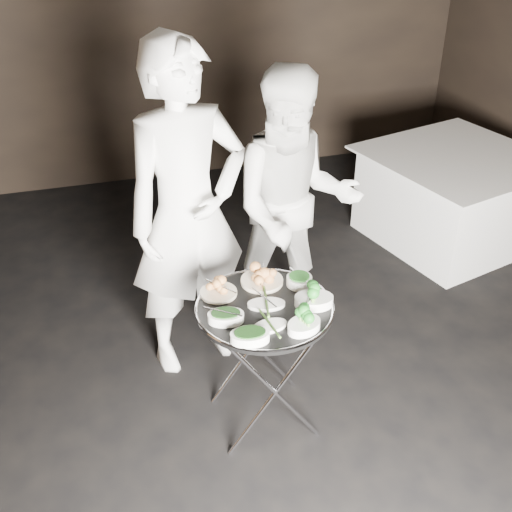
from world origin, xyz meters
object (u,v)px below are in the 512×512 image
object	(u,v)px
tray_stand	(264,360)
waiter_left	(188,215)
waiter_right	(294,207)
serving_tray	(265,308)
dining_table	(453,198)

from	to	relation	value
tray_stand	waiter_left	bearing A→B (deg)	110.50
waiter_right	tray_stand	bearing A→B (deg)	-109.03
waiter_left	waiter_right	size ratio (longest dim) A/B	1.14
tray_stand	waiter_left	distance (m)	0.88
serving_tray	waiter_right	distance (m)	0.91
serving_tray	waiter_right	xyz separation A→B (m)	(0.42, 0.79, 0.10)
tray_stand	serving_tray	world-z (taller)	serving_tray
tray_stand	dining_table	size ratio (longest dim) A/B	0.60
serving_tray	dining_table	world-z (taller)	serving_tray
tray_stand	dining_table	xyz separation A→B (m)	(1.99, 1.48, -0.06)
waiter_left	dining_table	distance (m)	2.46
tray_stand	serving_tray	distance (m)	0.33
serving_tray	waiter_right	bearing A→B (deg)	62.04
tray_stand	waiter_right	size ratio (longest dim) A/B	0.44
dining_table	waiter_right	bearing A→B (deg)	-156.37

